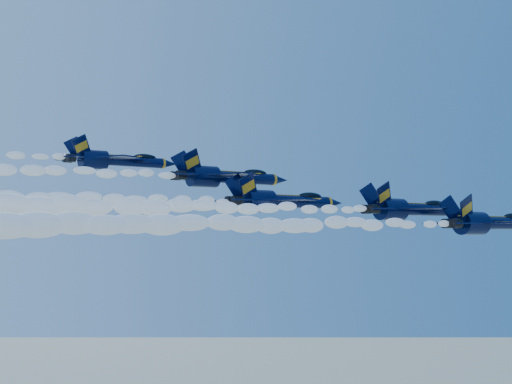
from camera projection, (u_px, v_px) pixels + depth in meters
jet_lead at (490, 222)px, 91.70m from camera, size 19.07×15.64×7.09m
smoke_trail_jet_lead at (228, 225)px, 68.22m from camera, size 64.60×2.58×2.32m
jet_second at (410, 209)px, 95.19m from camera, size 18.76×15.39×6.97m
smoke_trail_jet_second at (136, 206)px, 71.78m from camera, size 64.60×2.54×2.29m
jet_third at (281, 201)px, 93.02m from camera, size 18.78×15.40×6.98m
jet_fourth at (226, 177)px, 97.51m from camera, size 18.77×15.39×6.97m
jet_fifth at (116, 160)px, 96.54m from camera, size 16.58×13.60×6.16m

